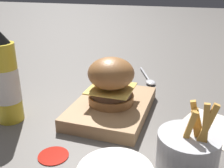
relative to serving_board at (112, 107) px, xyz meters
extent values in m
plane|color=#5B5651|center=(0.01, -0.04, -0.02)|extent=(6.00, 6.00, 0.00)
cube|color=#A37A51|center=(0.00, 0.00, 0.00)|extent=(0.27, 0.19, 0.03)
cylinder|color=#9E6638|center=(0.00, 0.00, 0.03)|extent=(0.12, 0.12, 0.02)
cylinder|color=#4C3323|center=(0.00, 0.00, 0.05)|extent=(0.11, 0.11, 0.02)
cube|color=#EAC656|center=(0.00, 0.00, 0.06)|extent=(0.11, 0.11, 0.00)
ellipsoid|color=#9E6638|center=(0.00, 0.00, 0.10)|extent=(0.12, 0.12, 0.08)
cylinder|color=yellow|center=(0.11, -0.23, 0.08)|extent=(0.06, 0.06, 0.20)
cylinder|color=white|center=(0.11, -0.23, 0.08)|extent=(0.06, 0.06, 0.08)
cylinder|color=#B7B7BC|center=(0.16, 0.20, 0.02)|extent=(0.11, 0.11, 0.07)
cube|color=gold|center=(0.17, 0.22, 0.07)|extent=(0.02, 0.01, 0.10)
cube|color=gold|center=(0.14, 0.22, 0.06)|extent=(0.02, 0.03, 0.07)
cube|color=gold|center=(0.13, 0.21, 0.07)|extent=(0.01, 0.03, 0.08)
cube|color=gold|center=(0.17, 0.22, 0.08)|extent=(0.02, 0.04, 0.10)
cube|color=gold|center=(0.16, 0.21, 0.06)|extent=(0.03, 0.03, 0.07)
cube|color=gold|center=(0.17, 0.20, 0.07)|extent=(0.01, 0.03, 0.08)
cylinder|color=silver|center=(-0.32, 0.02, -0.01)|extent=(0.13, 0.06, 0.01)
ellipsoid|color=silver|center=(-0.23, 0.06, -0.01)|extent=(0.05, 0.05, 0.01)
cylinder|color=#B21E14|center=(0.21, -0.05, -0.01)|extent=(0.06, 0.06, 0.00)
cube|color=beige|center=(0.00, 0.26, -0.01)|extent=(0.20, 0.20, 0.00)
camera|label=1|loc=(0.59, 0.19, 0.31)|focal=42.00mm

